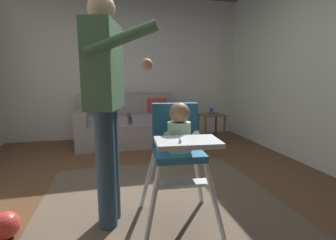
{
  "coord_description": "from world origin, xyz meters",
  "views": [
    {
      "loc": [
        -0.32,
        -2.17,
        1.13
      ],
      "look_at": [
        0.12,
        -0.28,
        0.79
      ],
      "focal_mm": 26.03,
      "sensor_mm": 36.0,
      "label": 1
    }
  ],
  "objects": [
    {
      "name": "wall_right",
      "position": [
        2.19,
        0.3,
        1.31
      ],
      "size": [
        0.06,
        5.65,
        2.62
      ],
      "primitive_type": "cube",
      "color": "silver",
      "rests_on": "ground"
    },
    {
      "name": "adult_standing",
      "position": [
        -0.36,
        -0.34,
        0.96
      ],
      "size": [
        0.5,
        0.58,
        1.7
      ],
      "rotation": [
        0.0,
        0.0,
        -0.26
      ],
      "color": "#304B5D",
      "rests_on": "ground"
    },
    {
      "name": "area_rug",
      "position": [
        0.1,
        -0.32,
        0.0
      ],
      "size": [
        2.17,
        2.44,
        0.01
      ],
      "primitive_type": "cube",
      "color": "brown",
      "rests_on": "ground"
    },
    {
      "name": "ground",
      "position": [
        0.0,
        0.0,
        -0.05
      ],
      "size": [
        5.92,
        6.65,
        0.1
      ],
      "primitive_type": "cube",
      "color": "brown"
    },
    {
      "name": "sippy_cup",
      "position": [
        1.35,
        1.69,
        0.57
      ],
      "size": [
        0.07,
        0.07,
        0.1
      ],
      "primitive_type": "cylinder",
      "color": "#284CB7",
      "rests_on": "side_table"
    },
    {
      "name": "toy_ball",
      "position": [
        -1.09,
        -0.38,
        0.1
      ],
      "size": [
        0.2,
        0.2,
        0.2
      ],
      "primitive_type": "sphere",
      "color": "#D13D33",
      "rests_on": "ground"
    },
    {
      "name": "side_table",
      "position": [
        1.35,
        1.69,
        0.38
      ],
      "size": [
        0.4,
        0.4,
        0.52
      ],
      "color": "brown",
      "rests_on": "ground"
    },
    {
      "name": "wall_far",
      "position": [
        0.0,
        2.56,
        1.31
      ],
      "size": [
        5.12,
        0.06,
        2.62
      ],
      "primitive_type": "cube",
      "color": "silver",
      "rests_on": "ground"
    },
    {
      "name": "wall_clock",
      "position": [
        -0.6,
        2.51,
        2.04
      ],
      "size": [
        0.3,
        0.04,
        0.3
      ],
      "color": "white"
    },
    {
      "name": "couch",
      "position": [
        -0.03,
        2.04,
        0.33
      ],
      "size": [
        1.7,
        0.86,
        0.86
      ],
      "rotation": [
        0.0,
        0.0,
        -1.57
      ],
      "color": "gray",
      "rests_on": "ground"
    },
    {
      "name": "high_chair",
      "position": [
        0.16,
        -0.47,
        0.67
      ],
      "size": [
        0.65,
        0.76,
        0.96
      ],
      "rotation": [
        0.0,
        0.0,
        -1.65
      ],
      "color": "white",
      "rests_on": "ground"
    }
  ]
}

